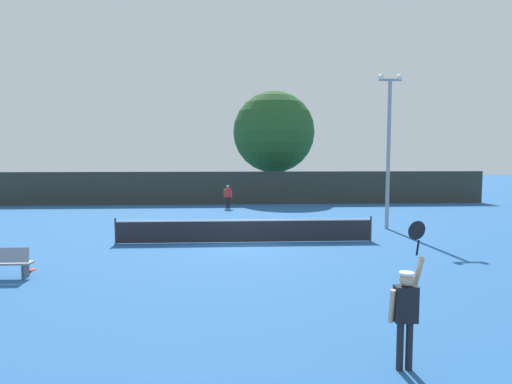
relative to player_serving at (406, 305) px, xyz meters
name	(u,v)px	position (x,y,z in m)	size (l,w,h in m)	color
ground_plane	(245,242)	(-2.38, 11.29, -1.13)	(120.00, 120.00, 0.00)	#235693
tennis_net	(245,230)	(-2.38, 11.29, -0.62)	(10.75, 0.08, 1.07)	#232328
perimeter_fence	(239,188)	(-2.38, 25.81, 0.07)	(36.98, 0.12, 2.41)	#2D332D
player_serving	(406,305)	(0.00, 0.00, 0.00)	(0.68, 0.40, 2.56)	black
player_receiving	(228,195)	(-3.18, 23.21, -0.19)	(0.57, 0.23, 1.55)	red
tennis_ball	(268,232)	(-1.23, 13.60, -1.10)	(0.07, 0.07, 0.07)	#CCE033
spare_racket	(31,270)	(-9.34, 7.14, -1.11)	(0.28, 0.52, 0.04)	black
courtside_bench	(0,263)	(-9.81, 6.22, -0.65)	(1.80, 0.44, 0.95)	gray
light_pole	(389,141)	(4.75, 14.38, 3.19)	(1.18, 0.28, 7.53)	gray
large_tree	(274,132)	(0.67, 30.68, 4.40)	(6.83, 6.83, 8.96)	brown
parked_car_near	(209,186)	(-5.00, 34.15, -0.35)	(2.10, 4.29, 1.69)	white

